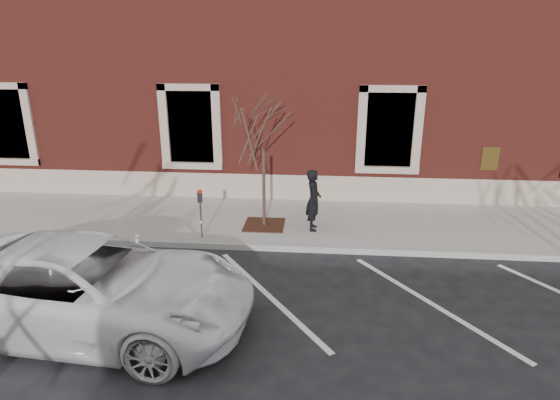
# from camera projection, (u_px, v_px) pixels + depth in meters

# --- Properties ---
(ground) EXTENTS (120.00, 120.00, 0.00)m
(ground) POSITION_uv_depth(u_px,v_px,m) (278.00, 250.00, 11.54)
(ground) COLOR #28282B
(ground) RESTS_ON ground
(sidewalk_near) EXTENTS (40.00, 3.50, 0.15)m
(sidewalk_near) POSITION_uv_depth(u_px,v_px,m) (284.00, 221.00, 13.17)
(sidewalk_near) COLOR #A29E98
(sidewalk_near) RESTS_ON ground
(curb_near) EXTENTS (40.00, 0.12, 0.15)m
(curb_near) POSITION_uv_depth(u_px,v_px,m) (278.00, 248.00, 11.47)
(curb_near) COLOR #9E9E99
(curb_near) RESTS_ON ground
(parking_stripes) EXTENTS (28.00, 4.40, 0.01)m
(parking_stripes) POSITION_uv_depth(u_px,v_px,m) (268.00, 295.00, 9.47)
(parking_stripes) COLOR silver
(parking_stripes) RESTS_ON ground
(building_civic) EXTENTS (40.00, 8.62, 8.00)m
(building_civic) POSITION_uv_depth(u_px,v_px,m) (296.00, 67.00, 17.58)
(building_civic) COLOR maroon
(building_civic) RESTS_ON ground
(man) EXTENTS (0.41, 0.61, 1.63)m
(man) POSITION_uv_depth(u_px,v_px,m) (313.00, 200.00, 12.18)
(man) COLOR black
(man) RESTS_ON sidewalk_near
(parking_meter) EXTENTS (0.11, 0.09, 1.25)m
(parking_meter) POSITION_uv_depth(u_px,v_px,m) (200.00, 205.00, 11.64)
(parking_meter) COLOR #595B60
(parking_meter) RESTS_ON sidewalk_near
(tree_grate) EXTENTS (1.07, 1.07, 0.03)m
(tree_grate) POSITION_uv_depth(u_px,v_px,m) (264.00, 225.00, 12.69)
(tree_grate) COLOR #3F2114
(tree_grate) RESTS_ON sidewalk_near
(sapling) EXTENTS (2.29, 2.29, 3.81)m
(sapling) POSITION_uv_depth(u_px,v_px,m) (263.00, 127.00, 11.84)
(sapling) COLOR #45312A
(sapling) RESTS_ON sidewalk_near
(white_truck) EXTENTS (5.99, 3.10, 1.61)m
(white_truck) POSITION_uv_depth(u_px,v_px,m) (89.00, 286.00, 8.19)
(white_truck) COLOR white
(white_truck) RESTS_ON ground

